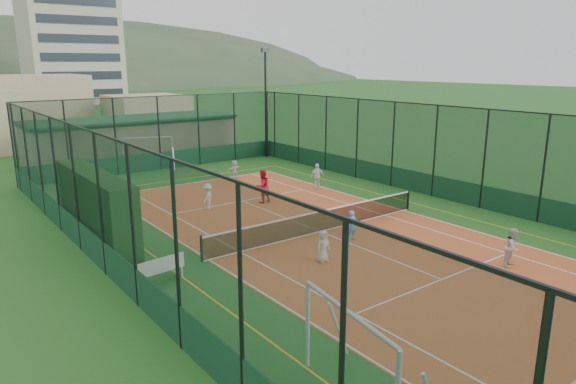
# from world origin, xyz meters

# --- Properties ---
(ground) EXTENTS (300.00, 300.00, 0.00)m
(ground) POSITION_xyz_m (0.00, 0.00, 0.00)
(ground) COLOR #2F6522
(ground) RESTS_ON ground
(court_slab) EXTENTS (11.17, 23.97, 0.01)m
(court_slab) POSITION_xyz_m (0.00, 0.00, 0.01)
(court_slab) COLOR #BB5D29
(court_slab) RESTS_ON ground
(tennis_net) EXTENTS (11.67, 0.12, 1.06)m
(tennis_net) POSITION_xyz_m (0.00, 0.00, 0.53)
(tennis_net) COLOR black
(tennis_net) RESTS_ON ground
(perimeter_fence) EXTENTS (18.12, 34.12, 5.00)m
(perimeter_fence) POSITION_xyz_m (0.00, 0.00, 2.50)
(perimeter_fence) COLOR #103121
(perimeter_fence) RESTS_ON ground
(floodlight_ne) EXTENTS (0.60, 0.26, 8.25)m
(floodlight_ne) POSITION_xyz_m (8.60, 16.60, 4.12)
(floodlight_ne) COLOR black
(floodlight_ne) RESTS_ON ground
(clubhouse) EXTENTS (15.20, 7.20, 3.15)m
(clubhouse) POSITION_xyz_m (0.00, 22.00, 1.57)
(clubhouse) COLOR tan
(clubhouse) RESTS_ON ground
(apartment_tower) EXTENTS (15.00, 12.00, 30.00)m
(apartment_tower) POSITION_xyz_m (12.00, 82.00, 15.00)
(apartment_tower) COLOR beige
(apartment_tower) RESTS_ON ground
(hedge_left) EXTENTS (1.05, 6.99, 3.06)m
(hedge_left) POSITION_xyz_m (-8.30, 3.99, 1.53)
(hedge_left) COLOR black
(hedge_left) RESTS_ON ground
(white_bench) EXTENTS (1.77, 0.64, 0.97)m
(white_bench) POSITION_xyz_m (-7.80, -0.82, 0.49)
(white_bench) COLOR white
(white_bench) RESTS_ON ground
(futsal_goal_near) EXTENTS (3.52, 1.51, 2.20)m
(futsal_goal_near) POSITION_xyz_m (-7.16, -9.22, 1.10)
(futsal_goal_near) COLOR white
(futsal_goal_near) RESTS_ON ground
(futsal_goal_far) EXTENTS (3.51, 2.07, 2.18)m
(futsal_goal_far) POSITION_xyz_m (-0.61, 17.64, 1.09)
(futsal_goal_far) COLOR white
(futsal_goal_far) RESTS_ON ground
(child_near_left) EXTENTS (0.63, 0.43, 1.23)m
(child_near_left) POSITION_xyz_m (-2.19, -2.71, 0.62)
(child_near_left) COLOR silver
(child_near_left) RESTS_ON court_slab
(child_near_mid) EXTENTS (0.47, 0.32, 1.26)m
(child_near_mid) POSITION_xyz_m (0.37, -1.61, 0.64)
(child_near_mid) COLOR #53A1EC
(child_near_mid) RESTS_ON court_slab
(child_near_right) EXTENTS (0.74, 0.61, 1.43)m
(child_near_right) POSITION_xyz_m (3.04, -7.15, 0.72)
(child_near_right) COLOR silver
(child_near_right) RESTS_ON court_slab
(child_far_left) EXTENTS (0.97, 0.93, 1.33)m
(child_far_left) POSITION_xyz_m (-2.25, 6.04, 0.67)
(child_far_left) COLOR silver
(child_far_left) RESTS_ON court_slab
(child_far_right) EXTENTS (0.95, 0.55, 1.52)m
(child_far_right) POSITION_xyz_m (4.90, 6.02, 0.77)
(child_far_right) COLOR white
(child_far_right) RESTS_ON court_slab
(child_far_back) EXTENTS (1.12, 0.65, 1.16)m
(child_far_back) POSITION_xyz_m (2.57, 11.41, 0.59)
(child_far_back) COLOR silver
(child_far_back) RESTS_ON court_slab
(coach) EXTENTS (0.91, 0.74, 1.76)m
(coach) POSITION_xyz_m (0.70, 5.51, 0.89)
(coach) COLOR red
(coach) RESTS_ON court_slab
(tennis_balls) EXTENTS (3.49, 1.22, 0.07)m
(tennis_balls) POSITION_xyz_m (-0.76, 1.23, 0.04)
(tennis_balls) COLOR #CCE033
(tennis_balls) RESTS_ON court_slab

